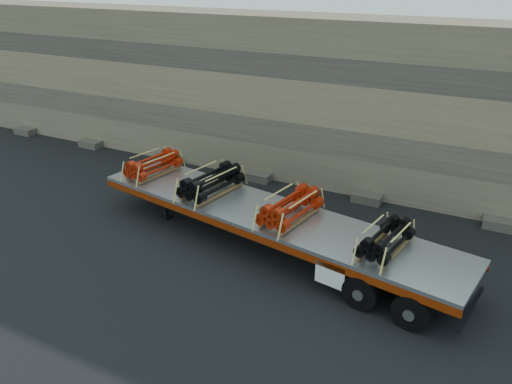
# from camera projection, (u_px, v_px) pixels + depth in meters

# --- Properties ---
(ground) EXTENTS (120.00, 120.00, 0.00)m
(ground) POSITION_uv_depth(u_px,v_px,m) (274.00, 242.00, 17.49)
(ground) COLOR black
(ground) RESTS_ON ground
(rock_wall) EXTENTS (44.00, 3.00, 7.00)m
(rock_wall) POSITION_uv_depth(u_px,v_px,m) (340.00, 103.00, 21.32)
(rock_wall) COLOR #7A6B54
(rock_wall) RESTS_ON ground
(trailer) EXTENTS (13.76, 4.88, 1.35)m
(trailer) POSITION_uv_depth(u_px,v_px,m) (267.00, 229.00, 16.92)
(trailer) COLOR #B5B8BE
(trailer) RESTS_ON ground
(bundle_front) EXTENTS (1.43, 2.30, 0.76)m
(bundle_front) POSITION_uv_depth(u_px,v_px,m) (153.00, 165.00, 19.49)
(bundle_front) COLOR #A21E08
(bundle_front) RESTS_ON trailer
(bundle_midfront) EXTENTS (1.58, 2.55, 0.84)m
(bundle_midfront) POSITION_uv_depth(u_px,v_px,m) (211.00, 183.00, 17.82)
(bundle_midfront) COLOR black
(bundle_midfront) RESTS_ON trailer
(bundle_midrear) EXTENTS (1.53, 2.47, 0.82)m
(bundle_midrear) POSITION_uv_depth(u_px,v_px,m) (290.00, 208.00, 15.98)
(bundle_midrear) COLOR #A21E08
(bundle_midrear) RESTS_ON trailer
(bundle_rear) EXTENTS (1.34, 2.16, 0.72)m
(bundle_rear) POSITION_uv_depth(u_px,v_px,m) (386.00, 240.00, 14.22)
(bundle_rear) COLOR black
(bundle_rear) RESTS_ON trailer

